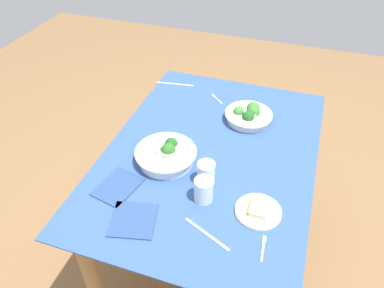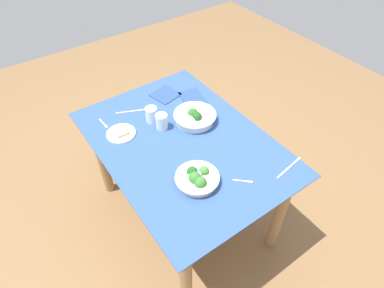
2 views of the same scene
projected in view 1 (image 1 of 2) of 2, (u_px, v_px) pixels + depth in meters
name	position (u px, v px, depth m)	size (l,w,h in m)	color
ground_plane	(206.00, 251.00, 2.21)	(6.00, 6.00, 0.00)	brown
dining_table	(210.00, 172.00, 1.79)	(1.32, 0.94, 0.77)	#2D4C84
broccoli_bowl_far	(249.00, 115.00, 1.89)	(0.24, 0.24, 0.09)	silver
broccoli_bowl_near	(166.00, 155.00, 1.65)	(0.27, 0.27, 0.10)	white
bread_side_plate	(258.00, 211.00, 1.44)	(0.18, 0.18, 0.03)	silver
water_glass_center	(204.00, 190.00, 1.47)	(0.08, 0.08, 0.10)	silver
water_glass_side	(206.00, 173.00, 1.54)	(0.08, 0.08, 0.10)	silver
fork_by_far_bowl	(216.00, 99.00, 2.06)	(0.08, 0.08, 0.00)	#B7B7BC
fork_by_near_bowl	(263.00, 247.00, 1.32)	(0.11, 0.02, 0.00)	#B7B7BC
table_knife_left	(175.00, 84.00, 2.18)	(0.22, 0.01, 0.00)	#B7B7BC
table_knife_right	(207.00, 234.00, 1.37)	(0.21, 0.01, 0.00)	#B7B7BC
napkin_folded_upper	(133.00, 220.00, 1.42)	(0.17, 0.17, 0.01)	navy
napkin_folded_lower	(118.00, 187.00, 1.55)	(0.19, 0.15, 0.01)	navy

